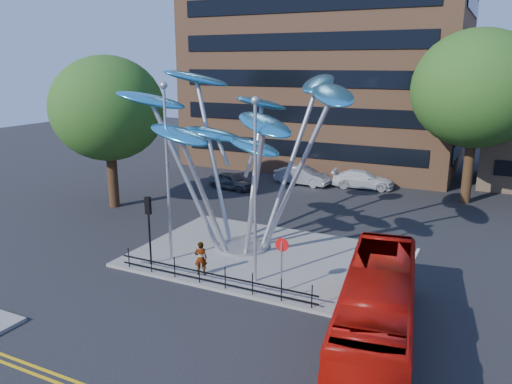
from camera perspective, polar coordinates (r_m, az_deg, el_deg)
The scene contains 16 objects.
ground at distance 21.03m, azimuth -5.08°, elevation -13.25°, with size 120.00×120.00×0.00m, color black.
traffic_island at distance 26.21m, azimuth -0.12°, elevation -7.19°, with size 12.00×9.00×0.15m, color slate.
brick_tower at distance 50.62m, azimuth 8.44°, elevation 20.33°, with size 25.00×15.00×30.00m, color brown.
tree_right at distance 37.89m, azimuth 23.92°, elevation 10.70°, with size 8.80×8.80×12.11m.
tree_left at distance 35.25m, azimuth -16.59°, elevation 9.10°, with size 7.60×7.60×10.32m.
leaf_sculpture at distance 25.60m, azimuth -1.60°, elevation 8.01°, with size 12.72×9.54×9.51m.
street_lamp_left at distance 24.44m, azimuth -10.15°, elevation 3.88°, with size 0.36×0.36×8.80m.
street_lamp_right at distance 21.51m, azimuth -0.09°, elevation 1.95°, with size 0.36×0.36×8.30m.
traffic_light_island at distance 24.62m, azimuth -12.18°, elevation -2.72°, with size 0.28×0.18×3.42m.
no_entry_sign_island at distance 21.46m, azimuth 2.95°, elevation -7.27°, with size 0.60×0.10×2.45m.
pedestrian_railing_front at distance 22.56m, azimuth -5.04°, elevation -9.67°, with size 10.00×0.06×1.00m.
red_bus at distance 18.49m, azimuth 13.69°, elevation -12.85°, with size 2.36×10.08×2.81m, color #AA0E07.
pedestrian at distance 23.55m, azimuth -6.33°, elevation -7.53°, with size 0.59×0.39×1.63m, color gray.
parked_car_left at distance 39.77m, azimuth -2.79°, elevation 1.27°, with size 1.55×3.85×1.31m, color #42464A.
parked_car_mid at distance 41.37m, azimuth 5.33°, elevation 1.90°, with size 1.62×4.63×1.53m, color #B6B9BF.
parked_car_right at distance 40.92m, azimuth 12.10°, elevation 1.42°, with size 1.99×4.89×1.42m, color silver.
Camera 1 is at (9.82, -15.81, 9.79)m, focal length 35.00 mm.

